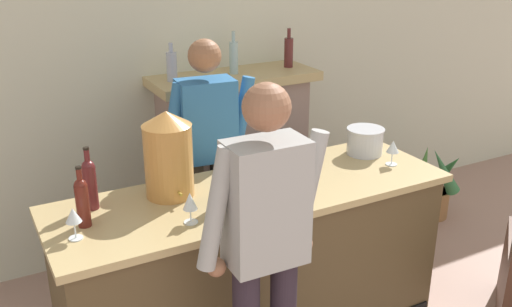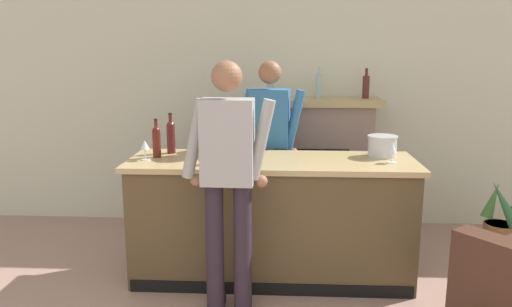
% 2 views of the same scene
% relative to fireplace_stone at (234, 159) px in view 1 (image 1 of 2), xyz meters
% --- Properties ---
extents(wall_back_panel, '(12.00, 0.07, 2.75)m').
position_rel_fireplace_stone_xyz_m(wall_back_panel, '(-0.60, 0.26, 0.66)').
color(wall_back_panel, beige).
rests_on(wall_back_panel, ground_plane).
extents(bar_counter, '(2.36, 0.77, 1.02)m').
position_rel_fireplace_stone_xyz_m(bar_counter, '(-0.45, -1.18, -0.21)').
color(bar_counter, brown).
rests_on(bar_counter, ground_plane).
extents(fireplace_stone, '(1.28, 0.52, 1.73)m').
position_rel_fireplace_stone_xyz_m(fireplace_stone, '(0.00, 0.00, 0.00)').
color(fireplace_stone, gray).
rests_on(fireplace_stone, ground_plane).
extents(potted_plant_corner, '(0.44, 0.44, 0.72)m').
position_rel_fireplace_stone_xyz_m(potted_plant_corner, '(1.75, -0.49, -0.44)').
color(potted_plant_corner, olive).
rests_on(potted_plant_corner, ground_plane).
extents(person_customer, '(0.66, 0.31, 1.84)m').
position_rel_fireplace_stone_xyz_m(person_customer, '(-0.74, -1.83, 0.31)').
color(person_customer, '#291E28').
rests_on(person_customer, ground_plane).
extents(person_bartender, '(0.66, 0.33, 1.81)m').
position_rel_fireplace_stone_xyz_m(person_bartender, '(-0.48, -0.60, 0.29)').
color(person_bartender, brown).
rests_on(person_bartender, ground_plane).
extents(copper_dispenser, '(0.28, 0.31, 0.49)m').
position_rel_fireplace_stone_xyz_m(copper_dispenser, '(-0.90, -1.01, 0.55)').
color(copper_dispenser, '#C1833F').
rests_on(copper_dispenser, bar_counter).
extents(ice_bucket_steel, '(0.25, 0.25, 0.18)m').
position_rel_fireplace_stone_xyz_m(ice_bucket_steel, '(0.47, -1.02, 0.39)').
color(ice_bucket_steel, silver).
rests_on(ice_bucket_steel, bar_counter).
extents(wine_bottle_chardonnay_pale, '(0.07, 0.07, 0.34)m').
position_rel_fireplace_stone_xyz_m(wine_bottle_chardonnay_pale, '(-0.70, -1.28, 0.46)').
color(wine_bottle_chardonnay_pale, '#154429').
rests_on(wine_bottle_chardonnay_pale, bar_counter).
extents(wine_bottle_rose_blush, '(0.07, 0.07, 0.32)m').
position_rel_fireplace_stone_xyz_m(wine_bottle_rose_blush, '(-1.41, -1.15, 0.45)').
color(wine_bottle_rose_blush, '#561B14').
rests_on(wine_bottle_rose_blush, bar_counter).
extents(wine_bottle_riesling_slim, '(0.07, 0.07, 0.35)m').
position_rel_fireplace_stone_xyz_m(wine_bottle_riesling_slim, '(-1.33, -0.97, 0.46)').
color(wine_bottle_riesling_slim, '#591E20').
rests_on(wine_bottle_riesling_slim, bar_counter).
extents(wine_glass_by_dispenser, '(0.08, 0.08, 0.17)m').
position_rel_fireplace_stone_xyz_m(wine_glass_by_dispenser, '(-0.92, -1.38, 0.42)').
color(wine_glass_by_dispenser, silver).
rests_on(wine_glass_by_dispenser, bar_counter).
extents(wine_glass_front_left, '(0.08, 0.08, 0.17)m').
position_rel_fireplace_stone_xyz_m(wine_glass_front_left, '(-0.67, -1.39, 0.43)').
color(wine_glass_front_left, silver).
rests_on(wine_glass_front_left, bar_counter).
extents(wine_glass_mid_counter, '(0.08, 0.08, 0.16)m').
position_rel_fireplace_stone_xyz_m(wine_glass_mid_counter, '(0.50, -1.26, 0.42)').
color(wine_glass_mid_counter, silver).
rests_on(wine_glass_mid_counter, bar_counter).
extents(wine_glass_near_bucket, '(0.08, 0.08, 0.17)m').
position_rel_fireplace_stone_xyz_m(wine_glass_near_bucket, '(-1.48, -1.27, 0.42)').
color(wine_glass_near_bucket, silver).
rests_on(wine_glass_near_bucket, bar_counter).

